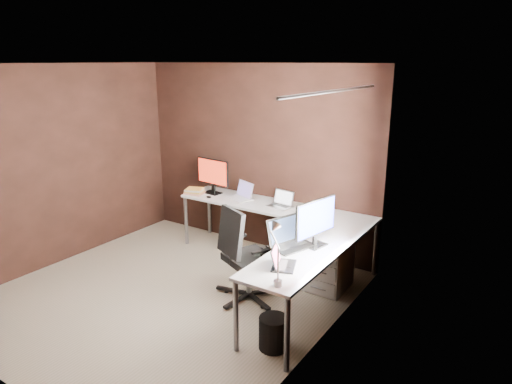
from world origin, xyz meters
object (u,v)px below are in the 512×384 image
(drawer_pedestal, at_px, (329,263))
(laptop_white, at_px, (242,195))
(laptop_black_small, at_px, (281,262))
(wastebasket, at_px, (273,333))
(monitor_left, at_px, (213,174))
(book_stack, at_px, (195,191))
(laptop_silver, at_px, (281,203))
(laptop_black_big, at_px, (289,240))
(office_chair, at_px, (246,272))
(desk_lamp, at_px, (275,246))
(monitor_right, at_px, (316,220))

(drawer_pedestal, bearing_deg, laptop_white, 165.50)
(laptop_black_small, distance_m, wastebasket, 0.65)
(monitor_left, height_order, book_stack, monitor_left)
(laptop_white, xyz_separation_m, laptop_silver, (0.63, -0.01, -0.00))
(laptop_black_big, bearing_deg, laptop_silver, 52.41)
(laptop_black_big, bearing_deg, drawer_pedestal, 6.76)
(drawer_pedestal, xyz_separation_m, laptop_silver, (-0.86, 0.37, 0.48))
(drawer_pedestal, bearing_deg, laptop_black_big, -102.08)
(laptop_silver, height_order, wastebasket, laptop_silver)
(office_chair, bearing_deg, desk_lamp, -17.64)
(laptop_white, distance_m, laptop_black_big, 1.71)
(monitor_right, distance_m, desk_lamp, 0.89)
(monitor_right, xyz_separation_m, book_stack, (-2.24, 0.76, -0.24))
(laptop_silver, bearing_deg, book_stack, -164.84)
(laptop_white, xyz_separation_m, wastebasket, (1.55, -1.73, -0.63))
(drawer_pedestal, bearing_deg, wastebasket, -87.02)
(monitor_right, relative_size, wastebasket, 1.89)
(laptop_white, bearing_deg, monitor_right, -9.74)
(drawer_pedestal, distance_m, laptop_white, 1.60)
(desk_lamp, relative_size, wastebasket, 1.68)
(monitor_left, bearing_deg, wastebasket, -34.28)
(laptop_black_big, distance_m, wastebasket, 0.94)
(book_stack, xyz_separation_m, wastebasket, (2.23, -1.55, -0.61))
(laptop_silver, bearing_deg, laptop_black_big, -48.59)
(office_chair, relative_size, wastebasket, 3.44)
(monitor_right, bearing_deg, office_chair, 115.32)
(laptop_black_big, height_order, book_stack, laptop_black_big)
(laptop_black_big, bearing_deg, monitor_left, 78.27)
(drawer_pedestal, xyz_separation_m, office_chair, (-0.65, -0.73, 0.01))
(laptop_white, height_order, office_chair, office_chair)
(monitor_right, bearing_deg, book_stack, 83.28)
(monitor_right, distance_m, office_chair, 1.02)
(drawer_pedestal, height_order, laptop_black_small, laptop_black_small)
(monitor_left, bearing_deg, office_chair, -34.21)
(laptop_white, bearing_deg, office_chair, -31.97)
(laptop_black_big, xyz_separation_m, office_chair, (-0.51, -0.03, -0.48))
(office_chair, bearing_deg, laptop_silver, 124.70)
(laptop_silver, xyz_separation_m, wastebasket, (0.93, -1.72, -0.62))
(monitor_left, relative_size, wastebasket, 1.82)
(book_stack, relative_size, wastebasket, 0.93)
(laptop_black_small, height_order, book_stack, laptop_black_small)
(laptop_black_big, height_order, wastebasket, laptop_black_big)
(drawer_pedestal, bearing_deg, monitor_right, -82.21)
(drawer_pedestal, distance_m, office_chair, 0.98)
(drawer_pedestal, xyz_separation_m, book_stack, (-2.16, 0.21, 0.47))
(drawer_pedestal, xyz_separation_m, monitor_right, (0.08, -0.56, 0.70))
(monitor_left, bearing_deg, laptop_white, 6.19)
(monitor_left, xyz_separation_m, laptop_white, (0.49, 0.00, -0.22))
(monitor_left, xyz_separation_m, desk_lamp, (2.10, -1.82, 0.05))
(laptop_white, relative_size, laptop_black_big, 0.79)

